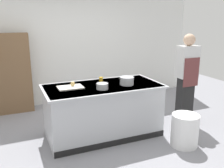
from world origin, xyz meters
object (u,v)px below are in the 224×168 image
Objects in this scene: juice_cup at (101,80)px; person_chef at (187,77)px; stock_pot at (127,81)px; trash_bin at (185,130)px; bookshelf at (4,74)px; mixing_bowl at (102,86)px; onion at (73,84)px.

juice_cup is 1.67m from person_chef.
trash_bin is (0.67, -0.76, -0.70)m from stock_pot.
stock_pot is 1.23m from trash_bin.
person_chef is 3.73m from bookshelf.
trash_bin is (1.15, -0.67, -0.69)m from mixing_bowl.
bookshelf is (-3.23, 1.88, -0.06)m from person_chef.
bookshelf is (-1.58, 1.61, -0.10)m from juice_cup.
bookshelf is at bearing 134.43° from juice_cup.
person_chef reaches higher than stock_pot.
person_chef is 1.01× the size of bookshelf.
onion is at bearing -170.11° from juice_cup.
mixing_bowl is at bearing 149.89° from trash_bin.
mixing_bowl is 1.78m from person_chef.
stock_pot reaches higher than onion.
onion is 1.95m from trash_bin.
onion is 0.50m from mixing_bowl.
person_chef reaches higher than juice_cup.
trash_bin is 0.31× the size of bookshelf.
mixing_bowl is (0.40, -0.30, -0.01)m from onion.
mixing_bowl is 2.47m from bookshelf.
bookshelf reaches higher than onion.
juice_cup is 0.19× the size of trash_bin.
stock_pot is 1.61× the size of mixing_bowl.
mixing_bowl is at bearing -107.90° from juice_cup.
onion is at bearing 166.72° from stock_pot.
stock_pot is at bearing 131.44° from trash_bin.
trash_bin is at bearing 123.12° from person_chef.
person_chef reaches higher than onion.
stock_pot is 1.29m from person_chef.
onion is 0.04× the size of bookshelf.
onion is 0.40× the size of mixing_bowl.
stock_pot is at bearing -40.41° from juice_cup.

